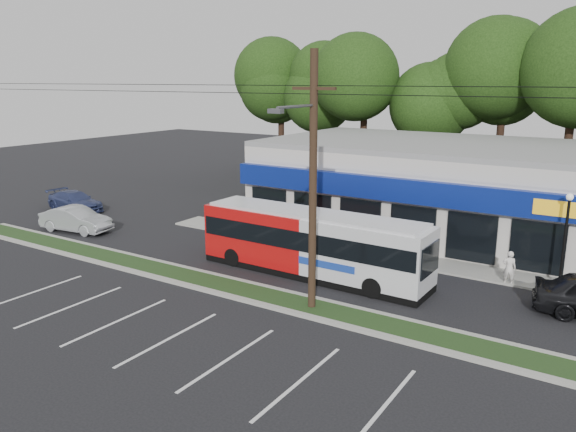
% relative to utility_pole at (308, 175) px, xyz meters
% --- Properties ---
extents(ground, '(120.00, 120.00, 0.00)m').
position_rel_utility_pole_xyz_m(ground, '(-2.83, -0.93, -5.41)').
color(ground, black).
rests_on(ground, ground).
extents(grass_strip, '(40.00, 1.60, 0.12)m').
position_rel_utility_pole_xyz_m(grass_strip, '(-2.83, 0.07, -5.35)').
color(grass_strip, '#1D3616').
rests_on(grass_strip, ground).
extents(curb_south, '(40.00, 0.25, 0.14)m').
position_rel_utility_pole_xyz_m(curb_south, '(-2.83, -0.78, -5.34)').
color(curb_south, '#9E9E93').
rests_on(curb_south, ground).
extents(curb_north, '(40.00, 0.25, 0.14)m').
position_rel_utility_pole_xyz_m(curb_north, '(-2.83, 0.92, -5.34)').
color(curb_north, '#9E9E93').
rests_on(curb_north, ground).
extents(sidewalk, '(32.00, 2.20, 0.10)m').
position_rel_utility_pole_xyz_m(sidewalk, '(2.17, 8.07, -5.36)').
color(sidewalk, '#9E9E93').
rests_on(sidewalk, ground).
extents(strip_mall, '(25.00, 12.55, 5.30)m').
position_rel_utility_pole_xyz_m(strip_mall, '(2.67, 14.99, -2.76)').
color(strip_mall, beige).
rests_on(strip_mall, ground).
extents(utility_pole, '(50.00, 2.77, 10.00)m').
position_rel_utility_pole_xyz_m(utility_pole, '(0.00, 0.00, 0.00)').
color(utility_pole, black).
rests_on(utility_pole, ground).
extents(lamp_post, '(0.30, 0.30, 4.25)m').
position_rel_utility_pole_xyz_m(lamp_post, '(8.17, 7.87, -2.74)').
color(lamp_post, black).
rests_on(lamp_post, ground).
extents(tree_line, '(46.76, 6.76, 11.83)m').
position_rel_utility_pole_xyz_m(tree_line, '(1.17, 25.07, 3.00)').
color(tree_line, black).
rests_on(tree_line, ground).
extents(metrobus, '(11.26, 2.57, 3.02)m').
position_rel_utility_pole_xyz_m(metrobus, '(-1.84, 3.57, -3.82)').
color(metrobus, '#B50D0E').
rests_on(metrobus, ground).
extents(car_silver, '(4.70, 2.23, 1.49)m').
position_rel_utility_pole_xyz_m(car_silver, '(-17.69, 2.57, -4.67)').
color(car_silver, '#A2A6AA').
rests_on(car_silver, ground).
extents(car_blue, '(4.80, 2.23, 1.36)m').
position_rel_utility_pole_xyz_m(car_blue, '(-22.41, 6.07, -4.74)').
color(car_blue, navy).
rests_on(car_blue, ground).
extents(pedestrian_a, '(0.62, 0.46, 1.57)m').
position_rel_utility_pole_xyz_m(pedestrian_a, '(6.17, 7.17, -4.63)').
color(pedestrian_a, white).
rests_on(pedestrian_a, ground).
extents(pedestrian_b, '(0.93, 0.84, 1.57)m').
position_rel_utility_pole_xyz_m(pedestrian_b, '(2.15, 7.57, -4.63)').
color(pedestrian_b, '#BDB1AA').
rests_on(pedestrian_b, ground).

